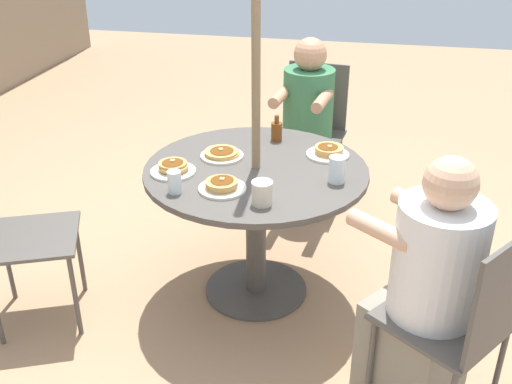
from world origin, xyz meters
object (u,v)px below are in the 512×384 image
object	(u,v)px
patio_chair_east	(10,227)
pancake_plate_c	(222,154)
pancake_plate_a	(328,152)
patio_table	(256,193)
drinking_glass_b	(175,182)
patio_chair_north	(313,124)
diner_north	(306,134)
patio_chair_south	(466,317)
diner_south	(425,299)
pancake_plate_b	(222,186)
pancake_plate_d	(173,168)
coffee_cup	(262,193)
drinking_glass_a	(337,169)
syrup_bottle	(277,131)

from	to	relation	value
patio_chair_east	pancake_plate_c	bearing A→B (deg)	98.62
pancake_plate_a	pancake_plate_c	xyz separation A→B (m)	(-0.13, 0.53, -0.00)
patio_table	drinking_glass_b	size ratio (longest dim) A/B	10.57
patio_chair_north	pancake_plate_c	xyz separation A→B (m)	(-1.10, 0.34, 0.22)
diner_north	patio_chair_south	distance (m)	1.93
patio_chair_north	diner_south	xyz separation A→B (m)	(-1.81, -0.68, -0.02)
patio_chair_north	pancake_plate_b	world-z (taller)	patio_chair_north
patio_chair_north	pancake_plate_b	bearing A→B (deg)	87.35
patio_chair_east	diner_south	distance (m)	1.93
patio_chair_south	pancake_plate_d	size ratio (longest dim) A/B	4.21
patio_chair_east	pancake_plate_a	distance (m)	1.61
patio_chair_north	patio_chair_east	world-z (taller)	same
patio_table	patio_chair_east	size ratio (longest dim) A/B	1.19
coffee_cup	drinking_glass_a	bearing A→B (deg)	-45.91
coffee_cup	patio_chair_north	bearing A→B (deg)	-1.39
patio_chair_east	pancake_plate_a	bearing A→B (deg)	92.48
patio_chair_east	pancake_plate_a	world-z (taller)	patio_chair_east
patio_chair_south	drinking_glass_b	distance (m)	1.35
patio_chair_north	patio_chair_south	distance (m)	2.08
diner_north	pancake_plate_d	distance (m)	1.29
patio_table	pancake_plate_c	world-z (taller)	pancake_plate_c
patio_chair_north	drinking_glass_a	size ratio (longest dim) A/B	7.36
pancake_plate_d	pancake_plate_a	bearing A→B (deg)	-63.28
drinking_glass_a	coffee_cup	bearing A→B (deg)	134.09
patio_chair_south	patio_table	bearing A→B (deg)	90.00
pancake_plate_c	pancake_plate_d	distance (m)	0.30
pancake_plate_b	drinking_glass_a	bearing A→B (deg)	-68.96
diner_north	patio_chair_east	xyz separation A→B (m)	(-1.49, 1.23, 0.00)
syrup_bottle	coffee_cup	bearing A→B (deg)	-174.74
pancake_plate_d	syrup_bottle	distance (m)	0.66
drinking_glass_a	syrup_bottle	bearing A→B (deg)	39.17
patio_chair_south	pancake_plate_a	bearing A→B (deg)	70.52
patio_chair_north	drinking_glass_a	bearing A→B (deg)	108.46
patio_chair_south	pancake_plate_a	world-z (taller)	patio_chair_south
pancake_plate_a	drinking_glass_a	distance (m)	0.31
patio_chair_south	patio_chair_north	bearing A→B (deg)	59.97
pancake_plate_b	syrup_bottle	xyz separation A→B (m)	(0.65, -0.14, 0.03)
pancake_plate_a	pancake_plate_c	size ratio (longest dim) A/B	1.00
pancake_plate_b	patio_table	bearing A→B (deg)	-20.45
pancake_plate_d	drinking_glass_b	xyz separation A→B (m)	(-0.20, -0.08, 0.03)
patio_chair_east	pancake_plate_c	size ratio (longest dim) A/B	4.21
patio_chair_north	diner_south	bearing A→B (deg)	117.40
patio_chair_north	patio_chair_east	size ratio (longest dim) A/B	1.00
diner_north	pancake_plate_b	distance (m)	1.33
patio_table	pancake_plate_d	xyz separation A→B (m)	(-0.14, 0.38, 0.16)
pancake_plate_c	pancake_plate_b	bearing A→B (deg)	-165.20
pancake_plate_a	patio_table	bearing A→B (deg)	123.11
diner_south	pancake_plate_b	bearing A→B (deg)	106.52
coffee_cup	pancake_plate_b	bearing A→B (deg)	65.19
pancake_plate_d	syrup_bottle	bearing A→B (deg)	-39.03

